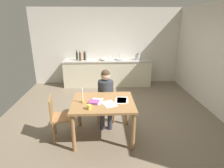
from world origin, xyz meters
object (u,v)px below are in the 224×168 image
(chair_side_empty, at_px, (59,116))
(bottle_wine_red, at_px, (85,56))
(person_seated, at_px, (106,94))
(sink_unit, at_px, (120,59))
(dining_table, at_px, (103,107))
(bottle_oil, at_px, (77,56))
(book_magazine, at_px, (94,102))
(bottle_vinegar, at_px, (80,57))
(mixing_bowl, at_px, (103,59))
(bottle_sauce, at_px, (86,56))
(wine_glass_by_kettle, at_px, (106,56))
(coffee_mug, at_px, (89,107))
(stovetop_kettle, at_px, (137,57))
(chair_at_table, at_px, (106,99))
(wine_glass_near_sink, at_px, (109,56))
(candlestick, at_px, (83,99))

(chair_side_empty, bearing_deg, bottle_wine_red, 86.22)
(person_seated, height_order, sink_unit, person_seated)
(dining_table, bearing_deg, bottle_oil, 105.46)
(book_magazine, bearing_deg, dining_table, 32.16)
(sink_unit, relative_size, bottle_vinegar, 1.15)
(person_seated, xyz_separation_m, mixing_bowl, (-0.05, 2.49, 0.27))
(book_magazine, relative_size, bottle_sauce, 0.58)
(chair_side_empty, xyz_separation_m, bottle_oil, (-0.04, 3.19, 0.56))
(wine_glass_by_kettle, bearing_deg, coffee_mug, -95.72)
(bottle_sauce, height_order, mixing_bowl, bottle_sauce)
(book_magazine, xyz_separation_m, bottle_oil, (-0.71, 3.23, 0.26))
(book_magazine, relative_size, stovetop_kettle, 0.80)
(dining_table, distance_m, sink_unit, 3.17)
(bottle_wine_red, relative_size, mixing_bowl, 1.26)
(person_seated, distance_m, mixing_bowl, 2.50)
(stovetop_kettle, bearing_deg, chair_at_table, -115.44)
(book_magazine, height_order, wine_glass_near_sink, wine_glass_near_sink)
(bottle_wine_red, height_order, bottle_sauce, bottle_sauce)
(person_seated, relative_size, book_magazine, 6.79)
(bottle_oil, distance_m, bottle_vinegar, 0.21)
(bottle_sauce, xyz_separation_m, mixing_bowl, (0.57, -0.06, -0.08))
(person_seated, bearing_deg, wine_glass_by_kettle, 88.62)
(bottle_oil, xyz_separation_m, wine_glass_by_kettle, (1.00, 0.07, -0.02))
(book_magazine, height_order, sink_unit, sink_unit)
(coffee_mug, bearing_deg, mixing_bowl, 85.87)
(chair_at_table, xyz_separation_m, bottle_sauce, (-0.62, 2.40, 0.55))
(coffee_mug, relative_size, wine_glass_near_sink, 0.72)
(chair_at_table, xyz_separation_m, book_magazine, (-0.22, -0.77, 0.28))
(candlestick, xyz_separation_m, bottle_sauce, (-0.19, 3.15, 0.20))
(person_seated, bearing_deg, chair_side_empty, -146.89)
(coffee_mug, height_order, stovetop_kettle, stovetop_kettle)
(dining_table, distance_m, mixing_bowl, 3.07)
(wine_glass_near_sink, bearing_deg, bottle_wine_red, -176.42)
(coffee_mug, bearing_deg, bottle_oil, 100.49)
(coffee_mug, xyz_separation_m, bottle_wine_red, (-0.39, 3.51, 0.23))
(book_magazine, distance_m, wine_glass_near_sink, 3.33)
(sink_unit, xyz_separation_m, bottle_vinegar, (-1.35, -0.10, 0.11))
(chair_side_empty, xyz_separation_m, wine_glass_near_sink, (1.05, 3.26, 0.53))
(coffee_mug, distance_m, sink_unit, 3.52)
(candlestick, distance_m, bottle_vinegar, 3.07)
(chair_side_empty, bearing_deg, coffee_mug, -26.07)
(coffee_mug, bearing_deg, stovetop_kettle, 67.29)
(book_magazine, distance_m, sink_unit, 3.25)
(sink_unit, height_order, stovetop_kettle, sink_unit)
(bottle_oil, height_order, bottle_sauce, bottle_oil)
(chair_at_table, relative_size, bottle_vinegar, 2.76)
(stovetop_kettle, bearing_deg, person_seated, -114.15)
(bottle_sauce, relative_size, wine_glass_near_sink, 1.98)
(chair_side_empty, height_order, coffee_mug, chair_side_empty)
(dining_table, height_order, bottle_wine_red, bottle_wine_red)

